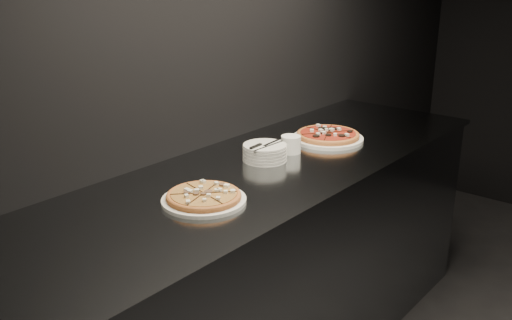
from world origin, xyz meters
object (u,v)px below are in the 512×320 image
Objects in this scene: plate_stack at (265,152)px; cutlery at (264,145)px; pizza_tomato at (328,136)px; ramekin at (291,144)px; pizza_mushroom at (204,197)px; counter at (268,265)px.

cutlery is (0.01, -0.01, 0.04)m from plate_stack.
plate_stack is at bearing -96.84° from pizza_tomato.
cutlery reaches higher than plate_stack.
plate_stack is 0.15m from ramekin.
cutlery is at bearing -95.64° from pizza_tomato.
cutlery is 0.16m from ramekin.
plate_stack reaches higher than pizza_mushroom.
pizza_mushroom is 0.48m from cutlery.
counter is at bearing -89.34° from pizza_tomato.
counter is 7.50× the size of pizza_tomato.
pizza_mushroom is 0.63m from ramekin.
pizza_mushroom is 1.62× the size of cutlery.
counter is 0.65m from pizza_tomato.
counter is at bearing -81.27° from ramekin.
pizza_mushroom is at bearing -76.37° from plate_stack.
pizza_tomato is 1.69× the size of cutlery.
pizza_tomato is 0.41m from plate_stack.
ramekin reaches higher than counter.
ramekin is at bearing 98.73° from counter.
pizza_mushroom is at bearing -81.76° from ramekin.
counter is 0.50m from plate_stack.
counter is 13.56× the size of plate_stack.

